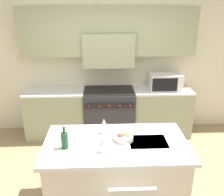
% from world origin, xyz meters
% --- Properties ---
extents(ground_plane, '(10.00, 10.00, 0.00)m').
position_xyz_m(ground_plane, '(0.00, 0.00, 0.00)').
color(ground_plane, '#997F5B').
extents(back_cabinetry, '(10.00, 0.46, 2.70)m').
position_xyz_m(back_cabinetry, '(0.00, 2.00, 1.58)').
color(back_cabinetry, beige).
rests_on(back_cabinetry, ground_plane).
extents(back_counter, '(3.13, 0.62, 0.92)m').
position_xyz_m(back_counter, '(0.00, 1.74, 0.46)').
color(back_counter, gray).
rests_on(back_counter, ground_plane).
extents(range_stove, '(0.95, 0.70, 0.92)m').
position_xyz_m(range_stove, '(0.00, 1.72, 0.46)').
color(range_stove, '#2D2D33').
rests_on(range_stove, ground_plane).
extents(microwave, '(0.59, 0.40, 0.30)m').
position_xyz_m(microwave, '(1.06, 1.74, 1.07)').
color(microwave, silver).
rests_on(microwave, back_counter).
extents(kitchen_island, '(1.68, 0.94, 0.92)m').
position_xyz_m(kitchen_island, '(0.02, -0.17, 0.46)').
color(kitchen_island, beige).
rests_on(kitchen_island, ground_plane).
extents(wine_bottle, '(0.08, 0.08, 0.26)m').
position_xyz_m(wine_bottle, '(-0.55, -0.27, 1.02)').
color(wine_bottle, '#194723').
rests_on(wine_bottle, kitchen_island).
extents(wine_glass_near, '(0.08, 0.08, 0.20)m').
position_xyz_m(wine_glass_near, '(-0.13, -0.37, 1.06)').
color(wine_glass_near, white).
rests_on(wine_glass_near, kitchen_island).
extents(wine_glass_far, '(0.08, 0.08, 0.20)m').
position_xyz_m(wine_glass_far, '(-0.11, 0.05, 1.06)').
color(wine_glass_far, white).
rests_on(wine_glass_far, kitchen_island).
extents(fruit_bowl, '(0.23, 0.23, 0.08)m').
position_xyz_m(fruit_bowl, '(0.11, -0.12, 0.95)').
color(fruit_bowl, silver).
rests_on(fruit_bowl, kitchen_island).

